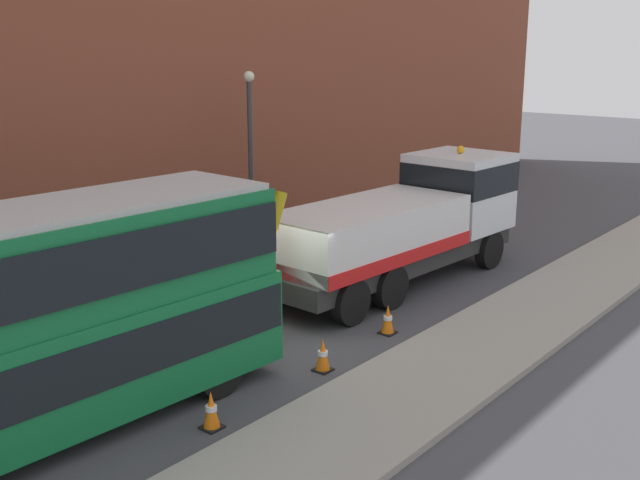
# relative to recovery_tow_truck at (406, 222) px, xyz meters

# --- Properties ---
(ground_plane) EXTENTS (120.00, 120.00, 0.00)m
(ground_plane) POSITION_rel_recovery_tow_truck_xyz_m (-5.97, 0.06, -1.76)
(ground_plane) COLOR #424247
(near_kerb) EXTENTS (60.00, 2.80, 0.15)m
(near_kerb) POSITION_rel_recovery_tow_truck_xyz_m (-5.97, -4.14, -1.68)
(near_kerb) COLOR gray
(near_kerb) RESTS_ON ground_plane
(recovery_tow_truck) EXTENTS (10.20, 3.12, 3.67)m
(recovery_tow_truck) POSITION_rel_recovery_tow_truck_xyz_m (0.00, 0.00, 0.00)
(recovery_tow_truck) COLOR #2D2D2D
(recovery_tow_truck) RESTS_ON ground_plane
(traffic_cone_near_bus) EXTENTS (0.36, 0.36, 0.72)m
(traffic_cone_near_bus) POSITION_rel_recovery_tow_truck_xyz_m (-9.64, -2.12, -1.42)
(traffic_cone_near_bus) COLOR orange
(traffic_cone_near_bus) RESTS_ON ground_plane
(traffic_cone_midway) EXTENTS (0.36, 0.36, 0.72)m
(traffic_cone_midway) POSITION_rel_recovery_tow_truck_xyz_m (-6.42, -2.10, -1.42)
(traffic_cone_midway) COLOR orange
(traffic_cone_midway) RESTS_ON ground_plane
(traffic_cone_near_truck) EXTENTS (0.36, 0.36, 0.72)m
(traffic_cone_near_truck) POSITION_rel_recovery_tow_truck_xyz_m (-3.78, -1.96, -1.42)
(traffic_cone_near_truck) COLOR orange
(traffic_cone_near_truck) RESTS_ON ground_plane
(street_lamp) EXTENTS (0.36, 0.36, 5.83)m
(street_lamp) POSITION_rel_recovery_tow_truck_xyz_m (-0.09, 6.01, 1.71)
(street_lamp) COLOR #38383D
(street_lamp) RESTS_ON ground_plane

